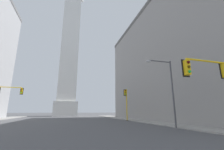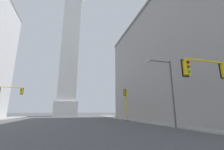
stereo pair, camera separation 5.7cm
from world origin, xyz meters
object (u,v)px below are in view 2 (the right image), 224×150
object	(u,v)px
obelisk	(70,46)
traffic_light_mid_left	(5,95)
traffic_light_mid_right	(126,100)
street_lamp	(168,85)
traffic_light_near_right	(215,78)

from	to	relation	value
obelisk	traffic_light_mid_left	xyz separation A→B (m)	(-10.97, -29.31, -24.06)
traffic_light_mid_right	street_lamp	bearing A→B (deg)	-90.27
traffic_light_mid_left	traffic_light_mid_right	world-z (taller)	traffic_light_mid_left
traffic_light_near_right	traffic_light_mid_right	distance (m)	20.12
traffic_light_near_right	traffic_light_mid_right	world-z (taller)	traffic_light_mid_right
traffic_light_near_right	traffic_light_mid_right	size ratio (longest dim) A/B	0.90
traffic_light_near_right	street_lamp	distance (m)	6.56
obelisk	traffic_light_mid_right	xyz separation A→B (m)	(11.89, -33.89, -24.85)
traffic_light_mid_left	traffic_light_mid_right	size ratio (longest dim) A/B	1.03
obelisk	traffic_light_near_right	xyz separation A→B (m)	(11.12, -54.00, -24.68)
traffic_light_near_right	obelisk	bearing A→B (deg)	101.64
traffic_light_near_right	traffic_light_mid_left	bearing A→B (deg)	131.83
traffic_light_mid_right	obelisk	bearing A→B (deg)	109.34
traffic_light_mid_right	street_lamp	xyz separation A→B (m)	(-0.06, -13.61, 0.78)
traffic_light_mid_left	street_lamp	xyz separation A→B (m)	(22.80, -18.19, -0.01)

